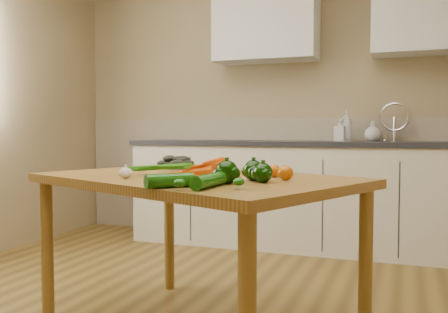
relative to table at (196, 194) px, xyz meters
name	(u,v)px	position (x,y,z in m)	size (l,w,h in m)	color
room	(165,76)	(-0.16, 0.01, 0.56)	(4.04, 5.04, 2.64)	brown
counter_run	(297,193)	(0.05, 2.02, -0.23)	(2.84, 0.64, 1.14)	beige
upper_cabinets	(337,16)	(0.35, 2.15, 1.26)	(2.15, 0.35, 0.70)	silver
table	(196,194)	(0.00, 0.00, 0.00)	(1.70, 1.42, 0.78)	olive
soap_bottle_a	(346,126)	(0.44, 2.17, 0.34)	(0.10, 0.10, 0.26)	silver
soap_bottle_b	(340,130)	(0.40, 2.12, 0.30)	(0.08, 0.09, 0.19)	silver
soap_bottle_c	(372,131)	(0.65, 2.19, 0.29)	(0.13, 0.13, 0.17)	silver
carrot_bunch	(189,168)	(-0.03, 0.00, 0.12)	(0.27, 0.21, 0.07)	#EC5305
leafy_greens	(176,159)	(-0.28, 0.37, 0.14)	(0.21, 0.19, 0.10)	black
garlic_bulb	(126,173)	(-0.24, -0.23, 0.11)	(0.06, 0.06, 0.05)	white
pepper_a	(253,170)	(0.32, -0.11, 0.13)	(0.09, 0.09, 0.09)	black
pepper_b	(263,173)	(0.38, -0.18, 0.13)	(0.08, 0.08, 0.08)	black
pepper_c	(227,172)	(0.25, -0.27, 0.13)	(0.09, 0.09, 0.09)	black
tomato_a	(254,168)	(0.25, 0.13, 0.12)	(0.08, 0.08, 0.07)	#871302
tomato_b	(274,171)	(0.36, 0.07, 0.12)	(0.06, 0.06, 0.06)	#C45704
tomato_c	(286,173)	(0.44, -0.05, 0.12)	(0.07, 0.07, 0.06)	#C45704
zucchini_a	(209,181)	(0.24, -0.42, 0.11)	(0.05, 0.05, 0.24)	#0F4C08
zucchini_b	(170,181)	(0.10, -0.48, 0.11)	(0.05, 0.05, 0.19)	#0F4C08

